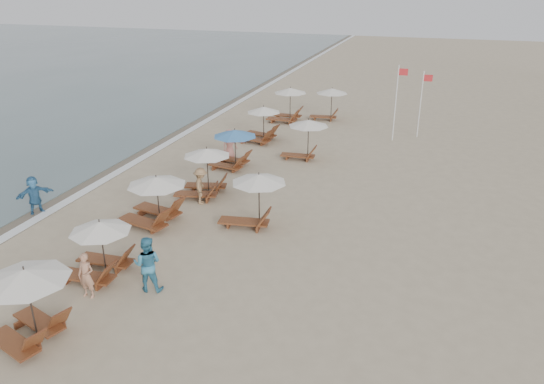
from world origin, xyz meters
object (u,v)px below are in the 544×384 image
(inland_station_0, at_px, (252,196))
(waterline_walker, at_px, (34,195))
(inland_station_1, at_px, (304,135))
(beachgoer_near, at_px, (86,276))
(lounger_station_2, at_px, (152,200))
(beachgoer_far_b, at_px, (230,144))
(lounger_station_3, at_px, (203,173))
(lounger_station_4, at_px, (232,148))
(beachgoer_mid_b, at_px, (201,186))
(inland_station_2, at_px, (328,100))
(lounger_station_1, at_px, (97,250))
(lounger_station_6, at_px, (286,106))
(beachgoer_mid_a, at_px, (147,264))
(lounger_station_0, at_px, (25,302))
(lounger_station_5, at_px, (259,126))
(flag_pole_near, at_px, (396,100))

(inland_station_0, distance_m, waterline_walker, 9.50)
(inland_station_1, height_order, beachgoer_near, inland_station_1)
(lounger_station_2, bearing_deg, beachgoer_far_b, 90.79)
(lounger_station_3, distance_m, inland_station_0, 4.04)
(lounger_station_4, relative_size, beachgoer_mid_b, 1.53)
(lounger_station_2, height_order, inland_station_2, inland_station_2)
(inland_station_1, bearing_deg, lounger_station_1, -103.83)
(lounger_station_6, xyz_separation_m, beachgoer_mid_a, (1.89, -21.92, -0.16))
(lounger_station_1, bearing_deg, beachgoer_mid_b, 84.17)
(beachgoer_mid_a, bearing_deg, lounger_station_6, -99.17)
(lounger_station_2, relative_size, lounger_station_3, 1.11)
(lounger_station_6, bearing_deg, inland_station_2, 26.71)
(inland_station_1, xyz_separation_m, waterline_walker, (-9.16, -10.52, -0.58))
(lounger_station_0, height_order, lounger_station_6, lounger_station_6)
(lounger_station_5, xyz_separation_m, inland_station_2, (2.91, 6.48, 0.42))
(lounger_station_2, xyz_separation_m, lounger_station_5, (0.31, 12.34, -0.03))
(lounger_station_4, bearing_deg, beachgoer_far_b, 116.85)
(inland_station_1, bearing_deg, inland_station_2, 93.79)
(lounger_station_1, xyz_separation_m, lounger_station_6, (0.18, 21.68, 0.14))
(lounger_station_4, distance_m, flag_pole_near, 11.02)
(lounger_station_1, distance_m, flag_pole_near, 20.92)
(lounger_station_1, bearing_deg, lounger_station_6, 89.52)
(lounger_station_5, bearing_deg, inland_station_1, -35.22)
(lounger_station_2, bearing_deg, beachgoer_mid_b, 67.45)
(lounger_station_0, distance_m, inland_station_2, 26.71)
(lounger_station_3, bearing_deg, waterline_walker, -146.69)
(waterline_walker, bearing_deg, lounger_station_6, 14.78)
(lounger_station_1, relative_size, inland_station_0, 0.90)
(beachgoer_mid_a, height_order, beachgoer_mid_b, beachgoer_mid_a)
(lounger_station_0, distance_m, lounger_station_6, 25.23)
(lounger_station_6, bearing_deg, lounger_station_2, -91.70)
(beachgoer_mid_b, bearing_deg, inland_station_0, -137.12)
(lounger_station_0, relative_size, lounger_station_2, 0.90)
(lounger_station_2, distance_m, inland_station_1, 10.59)
(lounger_station_0, bearing_deg, beachgoer_near, 86.14)
(lounger_station_1, relative_size, lounger_station_6, 0.92)
(lounger_station_3, relative_size, waterline_walker, 1.55)
(beachgoer_mid_b, bearing_deg, lounger_station_2, 136.91)
(lounger_station_3, relative_size, lounger_station_4, 1.00)
(lounger_station_1, bearing_deg, beachgoer_mid_a, -6.36)
(lounger_station_0, height_order, inland_station_0, lounger_station_0)
(inland_station_0, height_order, beachgoer_mid_b, inland_station_0)
(lounger_station_5, height_order, inland_station_0, inland_station_0)
(lounger_station_3, distance_m, lounger_station_6, 14.12)
(lounger_station_5, bearing_deg, beachgoer_far_b, -96.50)
(lounger_station_5, xyz_separation_m, inland_station_1, (3.50, -2.47, 0.42))
(lounger_station_6, height_order, beachgoer_mid_a, lounger_station_6)
(lounger_station_0, relative_size, inland_station_2, 0.97)
(inland_station_2, bearing_deg, lounger_station_2, -99.69)
(inland_station_0, relative_size, beachgoer_near, 1.81)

